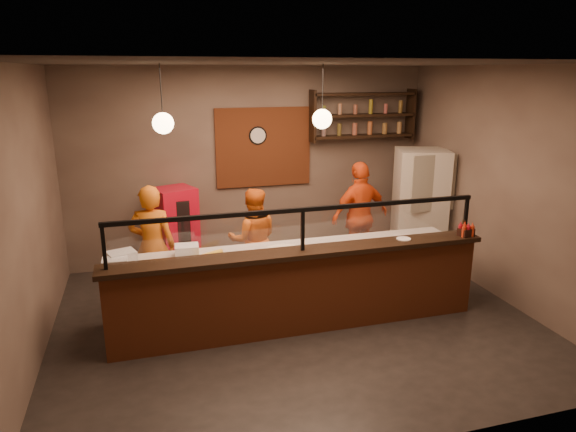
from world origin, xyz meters
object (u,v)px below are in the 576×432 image
object	(u,v)px
red_cooler	(176,230)
condiment_caddy	(466,232)
cook_mid	(253,240)
wall_clock	(258,135)
fridge	(419,207)
cook_right	(360,216)
pepper_mill	(463,227)
pizza_dough	(283,250)
cook_left	(152,246)

from	to	relation	value
red_cooler	condiment_caddy	distance (m)	4.35
cook_mid	wall_clock	bearing A→B (deg)	-98.23
wall_clock	fridge	xyz separation A→B (m)	(2.50, -0.98, -1.15)
cook_right	fridge	distance (m)	1.07
condiment_caddy	pepper_mill	xyz separation A→B (m)	(0.00, 0.06, 0.05)
pizza_dough	cook_mid	bearing A→B (deg)	101.26
cook_left	cook_right	bearing A→B (deg)	-159.76
cook_mid	fridge	bearing A→B (deg)	-165.03
red_cooler	condiment_caddy	bearing A→B (deg)	-56.27
cook_right	condiment_caddy	world-z (taller)	cook_right
wall_clock	fridge	world-z (taller)	wall_clock
cook_left	condiment_caddy	xyz separation A→B (m)	(3.91, -1.37, 0.27)
fridge	cook_right	bearing A→B (deg)	-160.88
cook_left	pepper_mill	distance (m)	4.14
cook_mid	condiment_caddy	distance (m)	2.93
wall_clock	pizza_dough	size ratio (longest dim) A/B	0.63
pepper_mill	pizza_dough	bearing A→B (deg)	168.11
cook_left	fridge	size ratio (longest dim) A/B	0.88
fridge	red_cooler	size ratio (longest dim) A/B	1.39
wall_clock	cook_right	bearing A→B (deg)	-34.89
cook_right	pepper_mill	xyz separation A→B (m)	(0.67, -1.77, 0.28)
red_cooler	wall_clock	bearing A→B (deg)	-8.44
red_cooler	pizza_dough	size ratio (longest dim) A/B	2.90
cook_mid	red_cooler	xyz separation A→B (m)	(-1.03, 1.02, -0.07)
cook_right	wall_clock	bearing A→B (deg)	-46.69
cook_mid	fridge	world-z (taller)	fridge
pizza_dough	condiment_caddy	xyz separation A→B (m)	(2.30, -0.55, 0.20)
cook_left	red_cooler	xyz separation A→B (m)	(0.39, 1.14, -0.16)
cook_right	red_cooler	bearing A→B (deg)	-25.36
pizza_dough	cook_left	bearing A→B (deg)	152.76
wall_clock	pepper_mill	xyz separation A→B (m)	(2.10, -2.76, -0.94)
pizza_dough	pepper_mill	xyz separation A→B (m)	(2.30, -0.48, 0.25)
fridge	red_cooler	bearing A→B (deg)	-171.40
wall_clock	cook_left	distance (m)	2.64
fridge	cook_left	bearing A→B (deg)	-155.47
wall_clock	pepper_mill	size ratio (longest dim) A/B	1.51
fridge	pepper_mill	distance (m)	1.84
red_cooler	pepper_mill	xyz separation A→B (m)	(3.52, -2.45, 0.47)
red_cooler	pepper_mill	world-z (taller)	red_cooler
condiment_caddy	pepper_mill	distance (m)	0.08
cook_right	cook_left	bearing A→B (deg)	-3.84
fridge	pizza_dough	xyz separation A→B (m)	(-2.70, -1.30, -0.05)
fridge	pepper_mill	size ratio (longest dim) A/B	9.62
pepper_mill	cook_left	bearing A→B (deg)	161.45
wall_clock	pizza_dough	world-z (taller)	wall_clock
cook_right	pizza_dough	world-z (taller)	cook_right
cook_left	condiment_caddy	world-z (taller)	cook_left
cook_mid	cook_right	distance (m)	1.85
cook_mid	fridge	size ratio (longest dim) A/B	0.80
cook_right	pepper_mill	distance (m)	1.91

